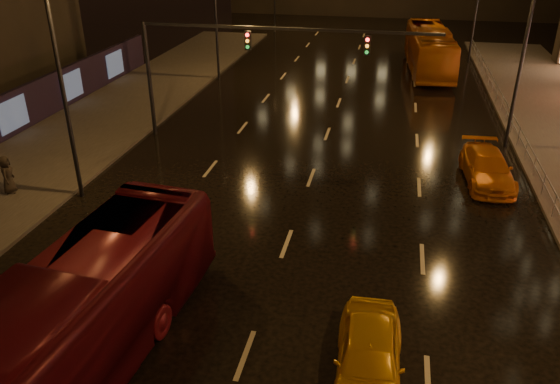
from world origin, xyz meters
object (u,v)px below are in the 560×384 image
Objects in this scene: bus_red at (63,335)px; taxi_far at (487,168)px; taxi_near at (369,358)px; bus_curb at (429,49)px; pedestrian_c at (7,174)px.

bus_red is 2.53× the size of taxi_far.
bus_red is 7.78m from taxi_near.
bus_curb is at bearing 91.40° from taxi_far.
bus_red is 2.80× the size of taxi_near.
bus_curb is 2.50× the size of taxi_far.
bus_curb is 32.55m from pedestrian_c.
bus_red is 1.01× the size of bus_curb.
bus_curb reaches higher than taxi_near.
bus_red reaches higher than taxi_near.
taxi_far is 2.85× the size of pedestrian_c.
taxi_far is at bearing -88.58° from bus_curb.
bus_red reaches higher than pedestrian_c.
pedestrian_c is (-16.14, 7.70, 0.25)m from taxi_near.
bus_curb is 34.42m from taxi_near.
bus_red reaches higher than bus_curb.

